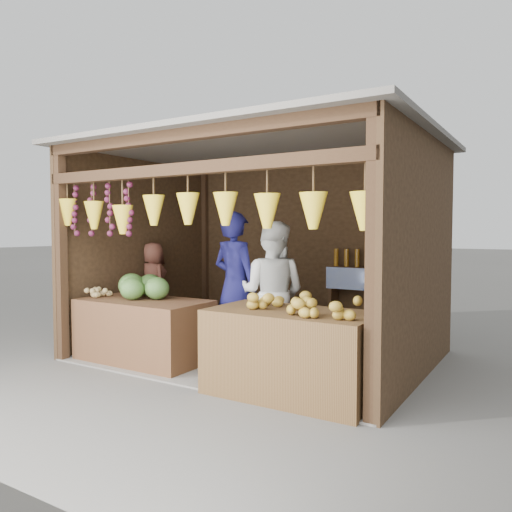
{
  "coord_description": "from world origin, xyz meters",
  "views": [
    {
      "loc": [
        3.21,
        -5.36,
        1.59
      ],
      "look_at": [
        0.01,
        -0.1,
        1.27
      ],
      "focal_mm": 35.0,
      "sensor_mm": 36.0,
      "label": 1
    }
  ],
  "objects": [
    {
      "name": "back_shelf",
      "position": [
        1.05,
        1.28,
        0.87
      ],
      "size": [
        1.25,
        0.32,
        1.32
      ],
      "color": "#382314",
      "rests_on": "ground"
    },
    {
      "name": "woman_standing",
      "position": [
        0.34,
        -0.26,
        0.85
      ],
      "size": [
        0.91,
        0.76,
        1.69
      ],
      "primitive_type": "imported",
      "rotation": [
        0.0,
        0.0,
        3.3
      ],
      "color": "silver",
      "rests_on": "ground"
    },
    {
      "name": "stool",
      "position": [
        -1.74,
        -0.04,
        0.15
      ],
      "size": [
        0.31,
        0.31,
        0.29
      ],
      "primitive_type": "cube",
      "color": "black",
      "rests_on": "ground"
    },
    {
      "name": "ground",
      "position": [
        0.0,
        0.0,
        0.0
      ],
      "size": [
        80.0,
        80.0,
        0.0
      ],
      "primitive_type": "plane",
      "color": "#514F49",
      "rests_on": "ground"
    },
    {
      "name": "counter_left",
      "position": [
        -1.04,
        -0.97,
        0.38
      ],
      "size": [
        1.57,
        0.85,
        0.75
      ],
      "primitive_type": "cube",
      "color": "#4A2D18",
      "rests_on": "ground"
    },
    {
      "name": "counter_right",
      "position": [
        1.05,
        -1.15,
        0.41
      ],
      "size": [
        1.61,
        0.85,
        0.82
      ],
      "primitive_type": "cube",
      "color": "#462D17",
      "rests_on": "ground"
    },
    {
      "name": "stall_structure",
      "position": [
        -0.03,
        -0.04,
        1.67
      ],
      "size": [
        4.3,
        3.3,
        2.66
      ],
      "color": "slate",
      "rests_on": "ground"
    },
    {
      "name": "mango_pile",
      "position": [
        1.14,
        -1.18,
        0.93
      ],
      "size": [
        1.4,
        0.64,
        0.22
      ],
      "primitive_type": null,
      "color": "orange",
      "rests_on": "counter_right"
    },
    {
      "name": "melon_pile",
      "position": [
        -1.13,
        -0.87,
        0.91
      ],
      "size": [
        1.0,
        0.5,
        0.32
      ],
      "primitive_type": null,
      "color": "#1B4A13",
      "rests_on": "counter_left"
    },
    {
      "name": "man_standing",
      "position": [
        -0.16,
        -0.31,
        0.91
      ],
      "size": [
        0.73,
        0.55,
        1.82
      ],
      "primitive_type": "imported",
      "rotation": [
        0.0,
        0.0,
        2.96
      ],
      "color": "#131246",
      "rests_on": "ground"
    },
    {
      "name": "tanfruit_pile",
      "position": [
        -1.7,
        -1.06,
        0.82
      ],
      "size": [
        0.34,
        0.4,
        0.13
      ],
      "primitive_type": null,
      "color": "#A9914E",
      "rests_on": "counter_left"
    },
    {
      "name": "vendor_seated",
      "position": [
        -1.74,
        -0.04,
        0.85
      ],
      "size": [
        0.64,
        0.52,
        1.12
      ],
      "primitive_type": "imported",
      "rotation": [
        0.0,
        0.0,
        2.8
      ],
      "color": "brown",
      "rests_on": "stool"
    }
  ]
}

